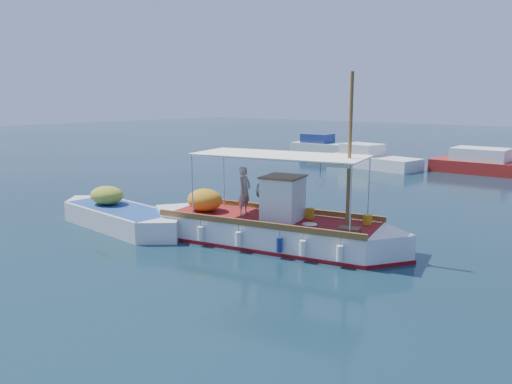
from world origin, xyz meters
The scene contains 6 objects.
ground centered at (0.00, 0.00, 0.00)m, with size 160.00×160.00×0.00m, color black.
fishing_caique centered at (-0.37, -0.43, 0.50)m, with size 9.12×4.00×5.71m.
dinghy centered at (-6.02, -2.32, 0.35)m, with size 6.79×2.20×1.66m.
bg_boat_nw centered at (-6.32, 18.63, 0.49)m, with size 6.70×3.34×1.80m.
bg_boat_n centered at (1.25, 20.85, 0.49)m, with size 8.28×2.95×1.80m.
bg_boat_far_w centered at (-14.19, 25.19, 0.49)m, with size 6.36×2.51×1.80m.
Camera 1 is at (9.57, -13.03, 4.76)m, focal length 35.00 mm.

